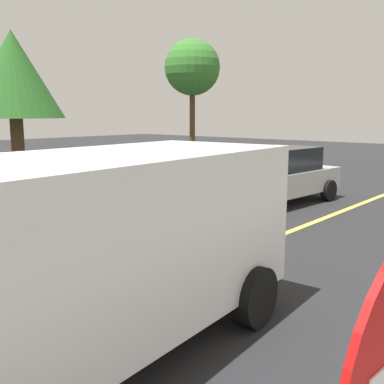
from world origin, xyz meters
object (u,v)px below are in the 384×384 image
white_van (85,247)px  tree_right_verge (13,76)px  tree_centre_verge (192,68)px  car_silver_far_lane (275,176)px

white_van → tree_right_verge: 9.98m
white_van → tree_centre_verge: bearing=37.0°
white_van → tree_centre_verge: tree_centre_verge is taller
tree_centre_verge → tree_right_verge: tree_centre_verge is taller
tree_right_verge → car_silver_far_lane: bearing=-50.0°
white_van → car_silver_far_lane: size_ratio=1.15×
car_silver_far_lane → tree_centre_verge: bearing=62.8°
white_van → tree_right_verge: (3.96, 8.84, 2.42)m
car_silver_far_lane → tree_centre_verge: (3.03, 5.90, 3.66)m
car_silver_far_lane → tree_right_verge: size_ratio=0.93×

